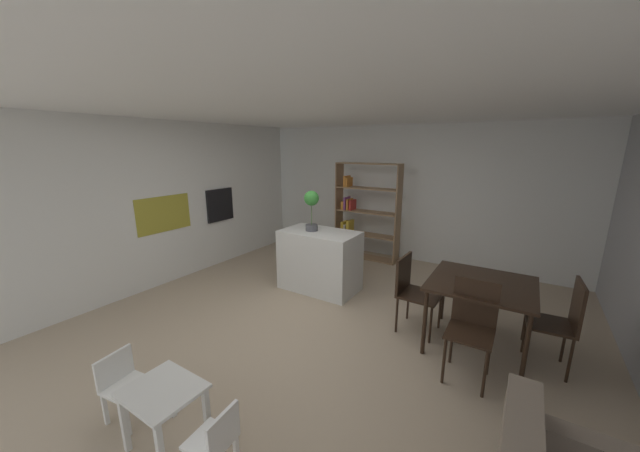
{
  "coord_description": "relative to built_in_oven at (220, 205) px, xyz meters",
  "views": [
    {
      "loc": [
        2.18,
        -2.99,
        2.17
      ],
      "look_at": [
        0.15,
        0.23,
        1.24
      ],
      "focal_mm": 18.49,
      "sensor_mm": 36.0,
      "label": 1
    }
  ],
  "objects": [
    {
      "name": "kitchen_island",
      "position": [
        2.21,
        -0.04,
        -0.66
      ],
      "size": [
        1.16,
        0.67,
        0.92
      ],
      "primitive_type": "cube",
      "color": "silver",
      "rests_on": "ground_plane"
    },
    {
      "name": "dining_chair_near",
      "position": [
        4.49,
        -0.94,
        -0.55
      ],
      "size": [
        0.41,
        0.42,
        0.95
      ],
      "rotation": [
        0.0,
        0.0,
        0.0
      ],
      "color": "black",
      "rests_on": "ground_plane"
    },
    {
      "name": "built_in_oven",
      "position": [
        0.0,
        0.0,
        0.0
      ],
      "size": [
        0.06,
        0.58,
        0.59
      ],
      "color": "black",
      "rests_on": "ground_plane"
    },
    {
      "name": "child_chair_left",
      "position": [
        2.21,
        -3.0,
        -0.81
      ],
      "size": [
        0.35,
        0.35,
        0.55
      ],
      "rotation": [
        0.0,
        0.0,
        1.71
      ],
      "color": "white",
      "rests_on": "ground_plane"
    },
    {
      "name": "cabinet_niche_splashback",
      "position": [
        -0.02,
        -1.11,
        0.01
      ],
      "size": [
        0.01,
        0.9,
        0.56
      ],
      "color": "#9E932D",
      "rests_on": "ground_plane"
    },
    {
      "name": "child_chair_right",
      "position": [
        3.29,
        -2.99,
        -0.79
      ],
      "size": [
        0.29,
        0.29,
        0.58
      ],
      "rotation": [
        0.0,
        0.0,
        -1.48
      ],
      "color": "white",
      "rests_on": "ground_plane"
    },
    {
      "name": "ceiling_slab",
      "position": [
        2.59,
        -1.1,
        1.48
      ],
      "size": [
        6.63,
        6.49,
        0.06
      ],
      "color": "white",
      "rests_on": "ground_plane"
    },
    {
      "name": "dining_chair_window_side",
      "position": [
        5.21,
        -0.41,
        -0.56
      ],
      "size": [
        0.43,
        0.43,
        0.94
      ],
      "rotation": [
        0.0,
        0.0,
        -1.5
      ],
      "color": "black",
      "rests_on": "ground_plane"
    },
    {
      "name": "potted_plant_on_island",
      "position": [
        2.08,
        -0.06,
        0.2
      ],
      "size": [
        0.22,
        0.22,
        0.61
      ],
      "color": "#4C4C51",
      "rests_on": "kitchen_island"
    },
    {
      "name": "child_table",
      "position": [
        2.75,
        -2.99,
        -0.72
      ],
      "size": [
        0.52,
        0.45,
        0.49
      ],
      "color": "silver",
      "rests_on": "ground_plane"
    },
    {
      "name": "dining_chair_island_side",
      "position": [
        3.75,
        -0.42,
        -0.58
      ],
      "size": [
        0.47,
        0.46,
        0.9
      ],
      "rotation": [
        0.0,
        0.0,
        1.53
      ],
      "color": "black",
      "rests_on": "ground_plane"
    },
    {
      "name": "back_partition",
      "position": [
        2.59,
        2.12,
        0.17
      ],
      "size": [
        6.63,
        0.06,
        2.57
      ],
      "primitive_type": "cube",
      "color": "silver",
      "rests_on": "ground_plane"
    },
    {
      "name": "ground_plane",
      "position": [
        2.59,
        -1.1,
        -1.12
      ],
      "size": [
        9.12,
        9.12,
        0.0
      ],
      "primitive_type": "plane",
      "color": "tan"
    },
    {
      "name": "dining_table",
      "position": [
        4.49,
        -0.42,
        -0.43
      ],
      "size": [
        1.03,
        0.99,
        0.76
      ],
      "color": "black",
      "rests_on": "ground_plane"
    },
    {
      "name": "open_bookshelf",
      "position": [
        2.09,
        1.71,
        -0.22
      ],
      "size": [
        1.26,
        0.31,
        1.86
      ],
      "color": "#997551",
      "rests_on": "ground_plane"
    },
    {
      "name": "tall_cabinet_run_left",
      "position": [
        -0.35,
        -1.1,
        0.17
      ],
      "size": [
        0.65,
        5.86,
        2.57
      ],
      "primitive_type": "cube",
      "color": "silver",
      "rests_on": "ground_plane"
    }
  ]
}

